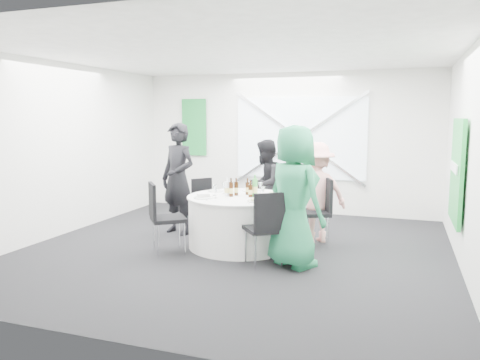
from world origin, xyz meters
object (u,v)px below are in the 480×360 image
(banquet_table, at_px, (240,221))
(chair_front_right, at_px, (266,223))
(chair_back, at_px, (258,202))
(clear_water_bottle, at_px, (227,189))
(chair_back_right, at_px, (319,206))
(person_man_back_left, at_px, (178,179))
(chair_back_left, at_px, (205,200))
(person_woman_green, at_px, (294,197))
(green_water_bottle, at_px, (255,188))
(person_man_back, at_px, (265,185))
(chair_front_left, at_px, (162,212))
(person_woman_pink, at_px, (316,192))

(banquet_table, distance_m, chair_front_right, 1.06)
(chair_back, xyz_separation_m, clear_water_bottle, (-0.16, -1.07, 0.37))
(chair_back_right, height_order, clear_water_bottle, clear_water_bottle)
(chair_back, bearing_deg, chair_back_right, -27.94)
(chair_back, xyz_separation_m, person_man_back_left, (-1.20, -0.59, 0.42))
(banquet_table, xyz_separation_m, chair_back, (-0.02, 1.01, 0.12))
(chair_back_left, bearing_deg, chair_back_right, -58.79)
(banquet_table, relative_size, chair_back_left, 1.78)
(chair_back_right, distance_m, person_woman_green, 1.15)
(clear_water_bottle, bearing_deg, person_man_back_left, 155.41)
(chair_back_right, bearing_deg, banquet_table, -90.00)
(clear_water_bottle, bearing_deg, person_woman_green, -27.47)
(chair_back_right, bearing_deg, person_woman_green, -29.68)
(green_water_bottle, relative_size, clear_water_bottle, 1.18)
(person_man_back, bearing_deg, chair_back_right, 58.74)
(chair_front_left, xyz_separation_m, person_woman_pink, (1.93, 1.35, 0.18))
(chair_front_right, distance_m, person_woman_green, 0.49)
(chair_front_right, bearing_deg, banquet_table, -90.00)
(chair_front_right, relative_size, person_woman_pink, 0.64)
(chair_front_left, xyz_separation_m, person_woman_green, (1.87, 0.07, 0.32))
(banquet_table, relative_size, person_woman_green, 0.86)
(chair_front_right, height_order, green_water_bottle, green_water_bottle)
(chair_front_right, xyz_separation_m, person_woman_pink, (0.38, 1.46, 0.19))
(banquet_table, relative_size, chair_back, 1.83)
(banquet_table, distance_m, clear_water_bottle, 0.52)
(person_woman_pink, distance_m, green_water_bottle, 1.01)
(person_woman_pink, distance_m, person_woman_green, 1.30)
(chair_front_right, xyz_separation_m, clear_water_bottle, (-0.82, 0.76, 0.29))
(chair_front_left, bearing_deg, green_water_bottle, -94.92)
(chair_front_left, distance_m, person_man_back, 2.11)
(clear_water_bottle, bearing_deg, chair_front_right, -42.79)
(banquet_table, bearing_deg, person_woman_pink, 32.22)
(green_water_bottle, bearing_deg, person_man_back_left, 164.74)
(person_woman_pink, bearing_deg, chair_back, -51.89)
(chair_back_right, distance_m, person_woman_pink, 0.27)
(person_man_back_left, bearing_deg, chair_back_right, 19.70)
(chair_front_left, height_order, green_water_bottle, green_water_bottle)
(chair_back_left, bearing_deg, person_man_back_left, -178.50)
(chair_front_left, height_order, clear_water_bottle, clear_water_bottle)
(chair_front_right, height_order, chair_front_left, chair_front_left)
(person_man_back_left, xyz_separation_m, person_man_back, (1.27, 0.73, -0.14))
(chair_front_left, bearing_deg, chair_back_right, -97.93)
(banquet_table, bearing_deg, clear_water_bottle, -162.57)
(person_woman_green, bearing_deg, chair_front_left, 36.12)
(person_woman_pink, height_order, clear_water_bottle, person_woman_pink)
(banquet_table, distance_m, chair_back_left, 1.22)
(person_woman_pink, bearing_deg, person_woman_green, 55.16)
(person_woman_pink, bearing_deg, person_man_back_left, -26.61)
(chair_back, distance_m, chair_front_left, 1.95)
(banquet_table, height_order, person_man_back_left, person_man_back_left)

